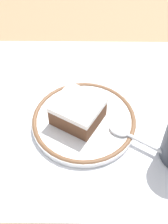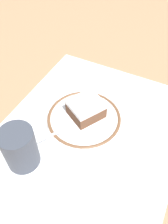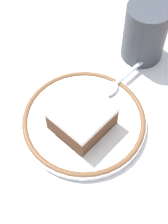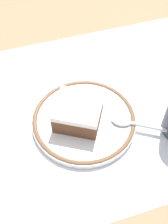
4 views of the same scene
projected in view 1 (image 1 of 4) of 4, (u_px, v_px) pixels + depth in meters
ground_plane at (104, 112)px, 0.58m from camera, size 2.40×2.40×0.00m
placemat at (104, 111)px, 0.58m from camera, size 0.52×0.42×0.00m
plate at (84, 121)px, 0.55m from camera, size 0.19×0.19×0.01m
cake_slice at (78, 111)px, 0.53m from camera, size 0.10×0.10×0.04m
spoon at (136, 138)px, 0.52m from camera, size 0.14×0.09×0.01m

